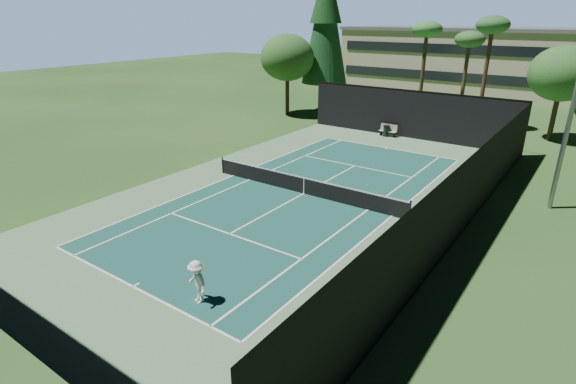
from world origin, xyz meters
name	(u,v)px	position (x,y,z in m)	size (l,w,h in m)	color
ground	(304,194)	(0.00, 0.00, 0.00)	(160.00, 160.00, 0.00)	#264C1C
apron_slab	(304,194)	(0.00, 0.00, 0.01)	(18.00, 32.00, 0.01)	#5A815A
court_surface	(304,194)	(0.00, 0.00, 0.01)	(10.97, 23.77, 0.01)	#184D42
court_lines	(304,193)	(0.00, 0.00, 0.02)	(11.07, 23.87, 0.01)	white
tennis_net	(304,185)	(0.00, 0.00, 0.56)	(12.90, 0.10, 1.10)	black
fence	(305,161)	(0.00, 0.06, 2.01)	(18.04, 32.05, 4.03)	black
player	(197,282)	(2.75, -11.10, 0.84)	(1.08, 0.62, 1.67)	white
tennis_ball_a	(123,237)	(-3.87, -9.56, 0.03)	(0.06, 0.06, 0.06)	gold
tennis_ball_b	(281,175)	(-2.96, 1.82, 0.03)	(0.06, 0.06, 0.06)	#C2DC32
tennis_ball_c	(368,185)	(2.51, 3.35, 0.04)	(0.08, 0.08, 0.08)	#B7CC2E
tennis_ball_d	(313,160)	(-3.03, 5.83, 0.04)	(0.07, 0.07, 0.07)	yellow
park_bench	(388,130)	(-1.54, 15.53, 0.55)	(1.50, 0.45, 1.02)	beige
trash_bin	(386,131)	(-1.65, 15.34, 0.48)	(0.56, 0.56, 0.95)	black
pine_tree	(326,17)	(-12.00, 22.00, 9.55)	(4.80, 4.80, 15.00)	#49301F
palm_a	(427,33)	(-2.00, 24.00, 8.19)	(2.80, 2.80, 9.32)	#43301D
palm_b	(469,42)	(1.50, 26.00, 7.36)	(2.80, 2.80, 8.42)	#4B3720
palm_c	(492,30)	(4.00, 23.00, 8.60)	(2.80, 2.80, 9.77)	#4B2F20
decid_tree_a	(563,74)	(10.00, 22.00, 5.42)	(5.12, 5.12, 7.62)	#442F1D
decid_tree_c	(287,58)	(-14.00, 18.00, 5.76)	(5.44, 5.44, 8.09)	#482C1F
campus_building	(495,60)	(0.00, 45.98, 4.21)	(40.50, 12.50, 8.30)	#BFB594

